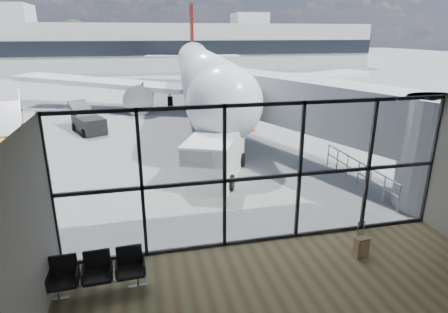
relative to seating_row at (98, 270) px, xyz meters
name	(u,v)px	position (x,y,z in m)	size (l,w,h in m)	color
ground	(165,84)	(4.85, 41.33, -0.59)	(220.00, 220.00, 0.00)	slate
lounge_shell	(348,249)	(4.85, -3.47, 2.06)	(12.02, 8.01, 4.51)	brown
glass_curtain_wall	(263,176)	(4.85, 1.33, 1.66)	(12.10, 0.12, 4.50)	white
jet_bridge	(311,109)	(9.75, 8.41, 2.17)	(8.00, 16.50, 4.33)	#9FA1A4
apron_railing	(358,170)	(10.45, 4.83, 0.13)	(0.06, 5.46, 1.11)	gray
far_terminal	(151,46)	(4.27, 63.30, 3.62)	(80.00, 12.20, 11.00)	#A8A7A3
tree_3	(8,43)	(-22.15, 73.33, 4.04)	(4.95, 4.95, 7.12)	#382619
tree_4	(42,39)	(-16.15, 73.33, 4.67)	(5.61, 5.61, 8.07)	#382619
tree_5	(74,36)	(-10.15, 73.33, 5.29)	(6.27, 6.27, 9.03)	#382619
seating_row	(98,270)	(0.00, 0.00, 0.00)	(2.39, 0.76, 1.06)	gray
suitcase	(361,247)	(7.49, -0.18, -0.26)	(0.43, 0.34, 1.10)	#8F734F
airliner	(201,72)	(7.11, 25.85, 2.45)	(33.26, 38.64, 9.96)	silver
service_van	(215,156)	(4.56, 7.23, 0.45)	(3.76, 5.05, 2.01)	white
belt_loader	(88,123)	(-2.07, 17.36, 0.04)	(2.85, 4.25, 1.87)	black
mobile_stairs	(10,141)	(-5.85, 13.60, 0.03)	(2.50, 3.92, 2.56)	gold
traffic_cone_a	(229,141)	(6.39, 12.06, -0.29)	(0.44, 0.44, 0.63)	#D0640A
traffic_cone_b	(253,127)	(8.85, 15.09, -0.33)	(0.37, 0.37, 0.53)	#FF350D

